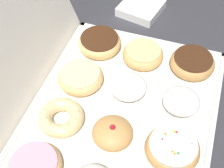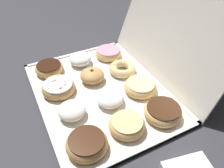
# 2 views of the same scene
# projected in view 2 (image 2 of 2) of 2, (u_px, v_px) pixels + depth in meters

# --- Properties ---
(ground_plane) EXTENTS (3.00, 3.00, 0.00)m
(ground_plane) POSITION_uv_depth(u_px,v_px,m) (100.00, 93.00, 0.81)
(ground_plane) COLOR #333338
(donut_box) EXTENTS (0.56, 0.43, 0.01)m
(donut_box) POSITION_uv_depth(u_px,v_px,m) (100.00, 92.00, 0.80)
(donut_box) COLOR silver
(donut_box) RESTS_ON ground
(box_lid_open) EXTENTS (0.56, 0.15, 0.40)m
(box_lid_open) POSITION_uv_depth(u_px,v_px,m) (174.00, 25.00, 0.78)
(box_lid_open) COLOR silver
(box_lid_open) RESTS_ON ground
(chocolate_frosted_donut_0) EXTENTS (0.11, 0.11, 0.04)m
(chocolate_frosted_donut_0) POSITION_uv_depth(u_px,v_px,m) (49.00, 68.00, 0.88)
(chocolate_frosted_donut_0) COLOR tan
(chocolate_frosted_donut_0) RESTS_ON donut_box
(sprinkle_donut_1) EXTENTS (0.12, 0.12, 0.04)m
(sprinkle_donut_1) POSITION_uv_depth(u_px,v_px,m) (58.00, 87.00, 0.79)
(sprinkle_donut_1) COLOR tan
(sprinkle_donut_1) RESTS_ON donut_box
(powdered_filled_donut_2) EXTENTS (0.09, 0.09, 0.04)m
(powdered_filled_donut_2) POSITION_uv_depth(u_px,v_px,m) (72.00, 110.00, 0.70)
(powdered_filled_donut_2) COLOR white
(powdered_filled_donut_2) RESTS_ON donut_box
(chocolate_frosted_donut_3) EXTENTS (0.12, 0.12, 0.04)m
(chocolate_frosted_donut_3) POSITION_uv_depth(u_px,v_px,m) (87.00, 144.00, 0.61)
(chocolate_frosted_donut_3) COLOR tan
(chocolate_frosted_donut_3) RESTS_ON donut_box
(powdered_filled_donut_4) EXTENTS (0.09, 0.09, 0.05)m
(powdered_filled_donut_4) POSITION_uv_depth(u_px,v_px,m) (81.00, 59.00, 0.92)
(powdered_filled_donut_4) COLOR white
(powdered_filled_donut_4) RESTS_ON donut_box
(jelly_filled_donut_5) EXTENTS (0.09, 0.09, 0.05)m
(jelly_filled_donut_5) POSITION_uv_depth(u_px,v_px,m) (93.00, 75.00, 0.83)
(jelly_filled_donut_5) COLOR tan
(jelly_filled_donut_5) RESTS_ON donut_box
(powdered_filled_donut_6) EXTENTS (0.09, 0.09, 0.04)m
(powdered_filled_donut_6) POSITION_uv_depth(u_px,v_px,m) (110.00, 98.00, 0.74)
(powdered_filled_donut_6) COLOR white
(powdered_filled_donut_6) RESTS_ON donut_box
(glazed_ring_donut_7) EXTENTS (0.11, 0.11, 0.04)m
(glazed_ring_donut_7) POSITION_uv_depth(u_px,v_px,m) (128.00, 124.00, 0.66)
(glazed_ring_donut_7) COLOR tan
(glazed_ring_donut_7) RESTS_ON donut_box
(pink_frosted_donut_8) EXTENTS (0.11, 0.11, 0.03)m
(pink_frosted_donut_8) POSITION_uv_depth(u_px,v_px,m) (108.00, 53.00, 0.96)
(pink_frosted_donut_8) COLOR #E5B770
(pink_frosted_donut_8) RESTS_ON donut_box
(cruller_donut_9) EXTENTS (0.11, 0.11, 0.03)m
(cruller_donut_9) POSITION_uv_depth(u_px,v_px,m) (122.00, 68.00, 0.88)
(cruller_donut_9) COLOR #EACC8C
(cruller_donut_9) RESTS_ON donut_box
(glazed_ring_donut_10) EXTENTS (0.12, 0.12, 0.04)m
(glazed_ring_donut_10) POSITION_uv_depth(u_px,v_px,m) (140.00, 87.00, 0.79)
(glazed_ring_donut_10) COLOR #E5B770
(glazed_ring_donut_10) RESTS_ON donut_box
(chocolate_frosted_donut_11) EXTENTS (0.12, 0.12, 0.04)m
(chocolate_frosted_donut_11) POSITION_uv_depth(u_px,v_px,m) (163.00, 111.00, 0.70)
(chocolate_frosted_donut_11) COLOR #E5B770
(chocolate_frosted_donut_11) RESTS_ON donut_box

